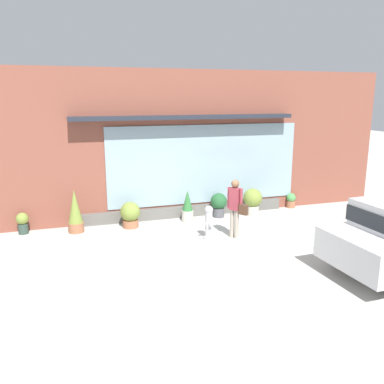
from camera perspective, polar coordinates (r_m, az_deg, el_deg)
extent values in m
plane|color=#B2AFA8|center=(10.38, 3.88, -8.01)|extent=(60.00, 60.00, 0.00)
cube|color=#B2B2AD|center=(10.18, 4.30, -8.08)|extent=(14.00, 0.24, 0.12)
cube|color=brown|center=(12.78, -1.27, 6.68)|extent=(14.00, 0.36, 4.58)
cube|color=#8CA5B2|center=(12.89, 1.94, 3.94)|extent=(6.28, 0.03, 2.49)
cube|color=#232833|center=(12.37, -0.82, 10.53)|extent=(6.88, 0.56, 0.12)
cube|color=#605E59|center=(12.99, -0.94, -2.71)|extent=(6.68, 0.20, 0.36)
cylinder|color=#B2B2B7|center=(11.08, 2.36, -6.40)|extent=(0.30, 0.30, 0.06)
cylinder|color=#B2B2B7|center=(10.96, 2.38, -4.57)|extent=(0.20, 0.20, 0.68)
sphere|color=#B2B2B7|center=(10.85, 2.40, -2.54)|extent=(0.23, 0.23, 0.23)
cylinder|color=#B2B2B7|center=(10.91, 1.68, -4.47)|extent=(0.10, 0.09, 0.09)
cylinder|color=#B2B2B7|center=(11.00, 3.07, -4.33)|extent=(0.10, 0.09, 0.09)
cylinder|color=#B2B2B7|center=(10.83, 2.63, -4.62)|extent=(0.09, 0.10, 0.09)
cylinder|color=#9E9384|center=(11.04, 6.32, -4.54)|extent=(0.12, 0.12, 0.80)
cylinder|color=#9E9384|center=(11.11, 5.66, -4.41)|extent=(0.12, 0.12, 0.80)
cube|color=#8E333D|center=(10.88, 6.08, -0.96)|extent=(0.32, 0.34, 0.60)
sphere|color=brown|center=(10.78, 6.13, 1.17)|extent=(0.22, 0.22, 0.22)
cylinder|color=#8E333D|center=(10.79, 6.94, -1.03)|extent=(0.08, 0.08, 0.57)
cylinder|color=#8E333D|center=(10.97, 5.23, -0.75)|extent=(0.08, 0.08, 0.57)
cube|color=#472D1E|center=(10.80, 7.27, -2.48)|extent=(0.22, 0.25, 0.28)
cylinder|color=black|center=(10.04, 20.54, -7.63)|extent=(0.66, 0.21, 0.65)
cylinder|color=#9E6042|center=(12.01, -16.03, -4.80)|extent=(0.44, 0.44, 0.28)
cone|color=olive|center=(11.84, -16.22, -1.96)|extent=(0.40, 0.40, 0.96)
cylinder|color=#4C4C51|center=(12.99, 3.77, -2.88)|extent=(0.36, 0.36, 0.30)
sphere|color=#23562D|center=(12.89, 3.80, -1.30)|extent=(0.52, 0.52, 0.52)
cylinder|color=#B7B2A3|center=(12.52, -0.64, -3.37)|extent=(0.36, 0.36, 0.34)
cone|color=#2D6B33|center=(12.39, -0.64, -1.21)|extent=(0.33, 0.33, 0.63)
cylinder|color=#9E6042|center=(14.48, 13.75, -1.67)|extent=(0.30, 0.30, 0.23)
sphere|color=#4C934C|center=(14.43, 13.80, -0.79)|extent=(0.32, 0.32, 0.32)
sphere|color=#DB4C7A|center=(14.50, 13.71, -0.38)|extent=(0.07, 0.07, 0.07)
cylinder|color=#B7B2A3|center=(13.31, 8.49, -2.56)|extent=(0.43, 0.43, 0.32)
sphere|color=olive|center=(13.20, 8.56, -0.82)|extent=(0.61, 0.61, 0.61)
cylinder|color=#9E6042|center=(12.10, -8.65, -4.42)|extent=(0.46, 0.46, 0.23)
sphere|color=olive|center=(11.99, -8.71, -2.77)|extent=(0.58, 0.58, 0.58)
cylinder|color=#33473D|center=(12.36, -22.72, -4.79)|extent=(0.27, 0.27, 0.29)
sphere|color=olive|center=(12.28, -22.84, -3.49)|extent=(0.34, 0.34, 0.34)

